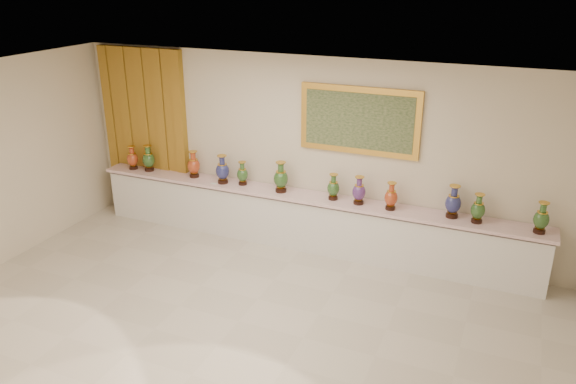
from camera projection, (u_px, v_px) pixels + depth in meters
name	position (u px, v px, depth m)	size (l,w,h in m)	color
ground	(238.00, 321.00, 7.13)	(8.00, 8.00, 0.00)	beige
room	(176.00, 132.00, 9.51)	(8.00, 8.00, 8.00)	beige
counter	(304.00, 221.00, 8.91)	(7.28, 0.48, 0.90)	white
vase_0	(133.00, 159.00, 9.79)	(0.23, 0.23, 0.42)	black
vase_1	(149.00, 159.00, 9.70)	(0.25, 0.25, 0.46)	black
vase_2	(194.00, 165.00, 9.40)	(0.26, 0.26, 0.45)	black
vase_3	(222.00, 171.00, 9.13)	(0.28, 0.28, 0.48)	black
vase_4	(242.00, 174.00, 9.08)	(0.21, 0.21, 0.39)	black
vase_5	(281.00, 178.00, 8.77)	(0.29, 0.29, 0.49)	black
vase_6	(333.00, 188.00, 8.49)	(0.23, 0.23, 0.41)	black
vase_7	(359.00, 192.00, 8.32)	(0.24, 0.24, 0.43)	black
vase_8	(391.00, 197.00, 8.13)	(0.23, 0.23, 0.42)	black
vase_9	(453.00, 203.00, 7.87)	(0.29, 0.29, 0.48)	black
vase_10	(478.00, 210.00, 7.71)	(0.22, 0.22, 0.42)	black
vase_11	(541.00, 219.00, 7.40)	(0.23, 0.23, 0.44)	black
label_card	(214.00, 183.00, 9.18)	(0.10, 0.06, 0.00)	white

